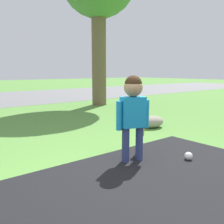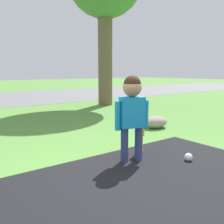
# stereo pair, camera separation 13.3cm
# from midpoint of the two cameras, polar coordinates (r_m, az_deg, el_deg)

# --- Properties ---
(ground_plane) EXTENTS (60.00, 60.00, 0.00)m
(ground_plane) POSITION_cam_midpoint_polar(r_m,az_deg,el_deg) (2.35, 0.78, -18.46)
(ground_plane) COLOR #518438
(child) EXTENTS (0.41, 0.24, 1.05)m
(child) POSITION_cam_midpoint_polar(r_m,az_deg,el_deg) (2.98, 3.55, 1.30)
(child) COLOR navy
(child) RESTS_ON ground
(baseball_bat) EXTENTS (0.07, 0.07, 0.54)m
(baseball_bat) POSITION_cam_midpoint_polar(r_m,az_deg,el_deg) (3.41, 5.69, -3.35)
(baseball_bat) COLOR yellow
(baseball_bat) RESTS_ON ground
(sports_ball) EXTENTS (0.10, 0.10, 0.10)m
(sports_ball) POSITION_cam_midpoint_polar(r_m,az_deg,el_deg) (3.28, 15.97, -9.65)
(sports_ball) COLOR white
(sports_ball) RESTS_ON ground
(edging_rock) EXTENTS (0.50, 0.35, 0.23)m
(edging_rock) POSITION_cam_midpoint_polar(r_m,az_deg,el_deg) (4.94, 8.47, -2.22)
(edging_rock) COLOR gray
(edging_rock) RESTS_ON ground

